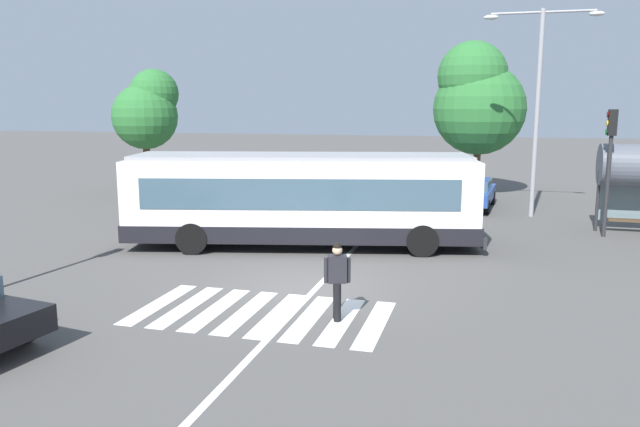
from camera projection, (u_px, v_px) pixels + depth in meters
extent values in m
plane|color=#514F4C|center=(303.00, 289.00, 15.75)|extent=(160.00, 160.00, 0.00)
cylinder|color=black|center=(414.00, 226.00, 21.41)|extent=(1.04, 0.52, 1.00)
cylinder|color=black|center=(422.00, 241.00, 19.10)|extent=(1.04, 0.52, 1.00)
cylinder|color=black|center=(208.00, 224.00, 21.71)|extent=(1.04, 0.52, 1.00)
cylinder|color=black|center=(192.00, 239.00, 19.40)|extent=(1.04, 0.52, 1.00)
cube|color=white|center=(302.00, 198.00, 20.22)|extent=(11.52, 5.00, 2.55)
cube|color=black|center=(302.00, 228.00, 20.39)|extent=(11.64, 5.05, 0.55)
cube|color=#3D5666|center=(301.00, 189.00, 20.16)|extent=(10.22, 4.75, 0.96)
cube|color=#3D5666|center=(475.00, 193.00, 19.95)|extent=(0.54, 2.20, 1.63)
cube|color=black|center=(476.00, 166.00, 19.80)|extent=(0.49, 1.90, 0.28)
cube|color=#99999E|center=(301.00, 157.00, 19.98)|extent=(11.04, 4.70, 0.16)
cube|color=#28282B|center=(477.00, 235.00, 20.19)|extent=(0.69, 2.51, 0.36)
cylinder|color=black|center=(337.00, 300.00, 13.56)|extent=(0.16, 0.16, 0.85)
cylinder|color=black|center=(337.00, 303.00, 13.36)|extent=(0.16, 0.16, 0.85)
cube|color=#232328|center=(337.00, 269.00, 13.33)|extent=(0.46, 0.37, 0.60)
cylinder|color=#232328|center=(326.00, 270.00, 13.33)|extent=(0.10, 0.10, 0.55)
cylinder|color=#232328|center=(348.00, 270.00, 13.35)|extent=(0.10, 0.10, 0.55)
sphere|color=tan|center=(337.00, 250.00, 13.26)|extent=(0.22, 0.22, 0.22)
sphere|color=black|center=(337.00, 247.00, 13.25)|extent=(0.19, 0.19, 0.19)
cylinder|color=black|center=(23.00, 327.00, 12.16)|extent=(0.66, 0.29, 0.64)
cylinder|color=black|center=(348.00, 192.00, 30.98)|extent=(0.23, 0.65, 0.64)
cylinder|color=black|center=(380.00, 194.00, 30.46)|extent=(0.23, 0.65, 0.64)
cylinder|color=black|center=(331.00, 200.00, 28.37)|extent=(0.23, 0.65, 0.64)
cylinder|color=black|center=(367.00, 202.00, 27.85)|extent=(0.23, 0.65, 0.64)
cube|color=#196B70|center=(357.00, 190.00, 29.36)|extent=(2.04, 4.58, 0.52)
cube|color=#3D5666|center=(356.00, 180.00, 29.19)|extent=(1.71, 2.24, 0.44)
cube|color=#196B70|center=(356.00, 176.00, 29.16)|extent=(1.62, 2.05, 0.09)
cylinder|color=black|center=(400.00, 195.00, 30.08)|extent=(0.23, 0.65, 0.64)
cylinder|color=black|center=(434.00, 196.00, 29.58)|extent=(0.23, 0.65, 0.64)
cylinder|color=black|center=(388.00, 203.00, 27.47)|extent=(0.23, 0.65, 0.64)
cylinder|color=black|center=(426.00, 205.00, 26.96)|extent=(0.23, 0.65, 0.64)
cube|color=#B7BABF|center=(412.00, 193.00, 28.47)|extent=(2.02, 4.58, 0.52)
cube|color=#3D5666|center=(412.00, 183.00, 28.30)|extent=(1.70, 2.23, 0.44)
cube|color=#B7BABF|center=(412.00, 179.00, 28.27)|extent=(1.61, 2.05, 0.09)
cylinder|color=black|center=(457.00, 196.00, 29.64)|extent=(0.25, 0.65, 0.64)
cylinder|color=black|center=(493.00, 198.00, 29.08)|extent=(0.25, 0.65, 0.64)
cylinder|color=black|center=(448.00, 205.00, 27.06)|extent=(0.25, 0.65, 0.64)
cylinder|color=black|center=(487.00, 207.00, 26.49)|extent=(0.25, 0.65, 0.64)
cube|color=#234293|center=(471.00, 194.00, 28.01)|extent=(2.19, 4.64, 0.52)
cube|color=#3D5666|center=(472.00, 184.00, 27.85)|extent=(1.77, 2.29, 0.44)
cube|color=#234293|center=(472.00, 180.00, 27.81)|extent=(1.69, 2.10, 0.09)
cylinder|color=#28282B|center=(607.00, 187.00, 21.75)|extent=(0.14, 0.14, 3.58)
cube|color=black|center=(612.00, 122.00, 21.36)|extent=(0.28, 0.32, 0.90)
cylinder|color=#410907|center=(608.00, 115.00, 21.36)|extent=(0.04, 0.20, 0.20)
cylinder|color=yellow|center=(607.00, 123.00, 21.41)|extent=(0.04, 0.20, 0.20)
cylinder|color=#093B10|center=(606.00, 132.00, 21.46)|extent=(0.04, 0.20, 0.20)
cylinder|color=#28282B|center=(598.00, 200.00, 22.88)|extent=(0.12, 0.12, 2.30)
cylinder|color=#939399|center=(537.00, 115.00, 25.36)|extent=(0.20, 0.20, 8.43)
cylinder|color=#939399|center=(570.00, 11.00, 24.39)|extent=(2.00, 0.10, 0.10)
ellipsoid|color=silver|center=(597.00, 14.00, 24.16)|extent=(0.60, 0.32, 0.20)
cylinder|color=#939399|center=(517.00, 13.00, 24.91)|extent=(2.00, 0.10, 0.10)
ellipsoid|color=silver|center=(491.00, 17.00, 25.20)|extent=(0.60, 0.32, 0.20)
cylinder|color=brown|center=(147.00, 167.00, 32.53)|extent=(0.36, 0.36, 2.85)
sphere|color=#2D7033|center=(145.00, 117.00, 32.08)|extent=(3.37, 3.37, 3.37)
sphere|color=#2D7033|center=(154.00, 94.00, 32.14)|extent=(2.53, 2.53, 2.53)
cylinder|color=brown|center=(477.00, 168.00, 31.97)|extent=(0.36, 0.36, 2.80)
sphere|color=#2D7033|center=(479.00, 109.00, 31.44)|extent=(4.66, 4.66, 4.66)
sphere|color=#2D7033|center=(473.00, 76.00, 31.04)|extent=(3.49, 3.49, 3.49)
cube|color=silver|center=(159.00, 304.00, 14.61)|extent=(0.45, 3.07, 0.01)
cube|color=silver|center=(187.00, 306.00, 14.42)|extent=(0.45, 3.07, 0.01)
cube|color=silver|center=(216.00, 309.00, 14.23)|extent=(0.45, 3.07, 0.01)
cube|color=silver|center=(246.00, 312.00, 14.04)|extent=(0.45, 3.07, 0.01)
cube|color=silver|center=(277.00, 315.00, 13.84)|extent=(0.45, 3.07, 0.01)
cube|color=silver|center=(309.00, 318.00, 13.65)|extent=(0.45, 3.07, 0.01)
cube|color=silver|center=(342.00, 321.00, 13.46)|extent=(0.45, 3.07, 0.01)
cube|color=silver|center=(375.00, 324.00, 13.27)|extent=(0.45, 3.07, 0.01)
cube|color=silver|center=(333.00, 270.00, 17.57)|extent=(0.16, 24.00, 0.01)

